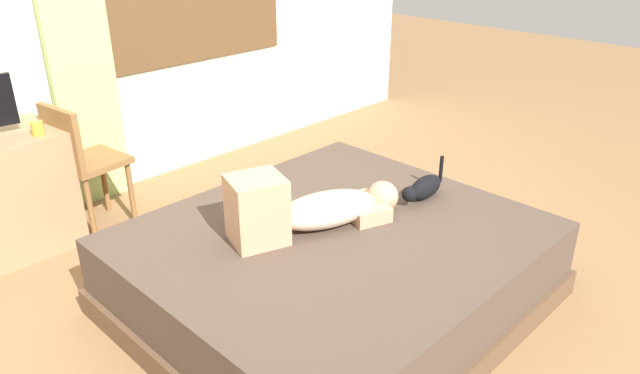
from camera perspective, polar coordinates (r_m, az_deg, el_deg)
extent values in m
plane|color=olive|center=(3.25, 1.64, -11.36)|extent=(16.00, 16.00, 0.00)
cube|color=brown|center=(3.24, 1.31, -9.99)|extent=(1.99, 1.78, 0.14)
cube|color=#4C3D33|center=(3.12, 1.35, -6.67)|extent=(1.93, 1.72, 0.30)
ellipsoid|color=#CCB299|center=(3.07, 0.64, -2.16)|extent=(0.61, 0.43, 0.17)
sphere|color=tan|center=(3.22, 6.02, -0.91)|extent=(0.17, 0.17, 0.17)
cube|color=tan|center=(2.89, -6.07, -2.21)|extent=(0.32, 0.31, 0.34)
cube|color=tan|center=(3.18, 4.16, -2.06)|extent=(0.28, 0.33, 0.08)
ellipsoid|color=black|center=(3.41, 10.08, -0.02)|extent=(0.26, 0.11, 0.13)
sphere|color=black|center=(3.28, 8.57, -0.70)|extent=(0.08, 0.08, 0.08)
cylinder|color=black|center=(3.50, 11.54, 1.70)|extent=(0.02, 0.02, 0.16)
cylinder|color=gold|center=(3.82, -25.47, 5.11)|extent=(0.07, 0.07, 0.08)
cylinder|color=brown|center=(4.37, -19.98, 0.49)|extent=(0.04, 0.04, 0.44)
cylinder|color=brown|center=(4.14, -17.65, -0.57)|extent=(0.04, 0.04, 0.44)
cylinder|color=brown|center=(4.24, -23.35, -0.87)|extent=(0.04, 0.04, 0.44)
cylinder|color=brown|center=(4.00, -21.14, -2.06)|extent=(0.04, 0.04, 0.44)
cube|color=brown|center=(4.09, -21.03, 2.30)|extent=(0.42, 0.42, 0.04)
cube|color=brown|center=(3.94, -23.55, 4.32)|extent=(0.08, 0.38, 0.38)
cube|color=#ADCC75|center=(4.32, -22.49, 14.01)|extent=(0.44, 0.06, 2.47)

